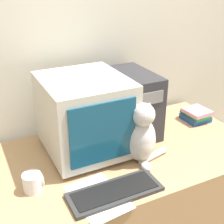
% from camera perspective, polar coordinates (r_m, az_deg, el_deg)
% --- Properties ---
extents(wall_back, '(7.00, 0.05, 2.50)m').
position_cam_1_polar(wall_back, '(1.96, -4.33, 11.43)').
color(wall_back, beige).
rests_on(wall_back, ground_plane).
extents(desk, '(1.51, 0.81, 0.77)m').
position_cam_1_polar(desk, '(1.99, 1.95, -16.68)').
color(desk, tan).
rests_on(desk, ground_plane).
extents(crt_monitor, '(0.43, 0.48, 0.42)m').
position_cam_1_polar(crt_monitor, '(1.67, -4.95, -0.54)').
color(crt_monitor, beige).
rests_on(crt_monitor, desk).
extents(computer_tower, '(0.21, 0.39, 0.38)m').
position_cam_1_polar(computer_tower, '(1.88, 3.87, 1.64)').
color(computer_tower, '#28282D').
rests_on(computer_tower, desk).
extents(keyboard, '(0.43, 0.17, 0.02)m').
position_cam_1_polar(keyboard, '(1.47, 0.53, -14.38)').
color(keyboard, '#2D2D2D').
rests_on(keyboard, desk).
extents(cat, '(0.26, 0.24, 0.34)m').
position_cam_1_polar(cat, '(1.62, 5.36, -4.40)').
color(cat, silver).
rests_on(cat, desk).
extents(book_stack, '(0.16, 0.18, 0.08)m').
position_cam_1_polar(book_stack, '(2.15, 15.09, -0.53)').
color(book_stack, '#234793').
rests_on(book_stack, desk).
extents(pen, '(0.14, 0.03, 0.01)m').
position_cam_1_polar(pen, '(1.51, -2.66, -13.35)').
color(pen, black).
rests_on(pen, desk).
extents(paper_sheet, '(0.24, 0.32, 0.00)m').
position_cam_1_polar(paper_sheet, '(1.45, -2.61, -15.28)').
color(paper_sheet, white).
rests_on(paper_sheet, desk).
extents(mug, '(0.09, 0.09, 0.09)m').
position_cam_1_polar(mug, '(1.51, -14.25, -12.36)').
color(mug, white).
rests_on(mug, desk).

